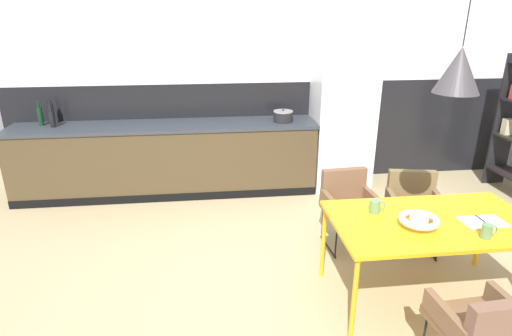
# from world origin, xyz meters

# --- Properties ---
(ground_plane) EXTENTS (9.06, 9.06, 0.00)m
(ground_plane) POSITION_xyz_m (0.00, 0.00, 0.00)
(ground_plane) COLOR tan
(back_wall_splashback_dark) EXTENTS (6.97, 0.12, 1.35)m
(back_wall_splashback_dark) POSITION_xyz_m (0.00, 2.78, 0.67)
(back_wall_splashback_dark) COLOR black
(back_wall_splashback_dark) RESTS_ON ground
(back_wall_panel_upper) EXTENTS (6.97, 0.12, 1.35)m
(back_wall_panel_upper) POSITION_xyz_m (0.00, 2.78, 2.02)
(back_wall_panel_upper) COLOR silver
(back_wall_panel_upper) RESTS_ON back_wall_splashback_dark
(kitchen_counter) EXTENTS (3.76, 0.63, 0.91)m
(kitchen_counter) POSITION_xyz_m (-1.47, 2.42, 0.45)
(kitchen_counter) COLOR #453722
(kitchen_counter) RESTS_ON ground
(refrigerator_column) EXTENTS (0.74, 0.60, 2.05)m
(refrigerator_column) POSITION_xyz_m (0.78, 2.42, 1.03)
(refrigerator_column) COLOR silver
(refrigerator_column) RESTS_ON ground
(dining_table) EXTENTS (1.54, 0.88, 0.72)m
(dining_table) POSITION_xyz_m (0.75, -0.01, 0.68)
(dining_table) COLOR gold
(dining_table) RESTS_ON ground
(armchair_near_window) EXTENTS (0.56, 0.55, 0.76)m
(armchair_near_window) POSITION_xyz_m (1.02, 0.79, 0.49)
(armchair_near_window) COLOR brown
(armchair_near_window) RESTS_ON ground
(armchair_facing_counter) EXTENTS (0.51, 0.50, 0.73)m
(armchair_facing_counter) POSITION_xyz_m (0.66, -0.87, 0.48)
(armchair_facing_counter) COLOR brown
(armchair_facing_counter) RESTS_ON ground
(armchair_corner_seat) EXTENTS (0.52, 0.50, 0.75)m
(armchair_corner_seat) POSITION_xyz_m (0.40, 0.93, 0.48)
(armchair_corner_seat) COLOR brown
(armchair_corner_seat) RESTS_ON ground
(fruit_bowl) EXTENTS (0.29, 0.29, 0.09)m
(fruit_bowl) POSITION_xyz_m (0.58, -0.10, 0.78)
(fruit_bowl) COLOR silver
(fruit_bowl) RESTS_ON dining_table
(open_book) EXTENTS (0.32, 0.20, 0.02)m
(open_book) POSITION_xyz_m (1.11, -0.09, 0.73)
(open_book) COLOR white
(open_book) RESTS_ON dining_table
(mug_short_terracotta) EXTENTS (0.13, 0.08, 0.11)m
(mug_short_terracotta) POSITION_xyz_m (0.35, 0.16, 0.77)
(mug_short_terracotta) COLOR #5B8456
(mug_short_terracotta) RESTS_ON dining_table
(mug_wide_latte) EXTENTS (0.12, 0.07, 0.11)m
(mug_wide_latte) POSITION_xyz_m (0.98, -0.31, 0.77)
(mug_wide_latte) COLOR #5B8456
(mug_wide_latte) RESTS_ON dining_table
(cooking_pot) EXTENTS (0.25, 0.25, 0.16)m
(cooking_pot) POSITION_xyz_m (0.01, 2.38, 0.98)
(cooking_pot) COLOR black
(cooking_pot) RESTS_ON kitchen_counter
(bottle_oil_tall) EXTENTS (0.06, 0.06, 0.27)m
(bottle_oil_tall) POSITION_xyz_m (-2.79, 2.44, 1.01)
(bottle_oil_tall) COLOR black
(bottle_oil_tall) RESTS_ON kitchen_counter
(bottle_spice_small) EXTENTS (0.06, 0.06, 0.31)m
(bottle_spice_small) POSITION_xyz_m (-2.83, 2.58, 1.04)
(bottle_spice_small) COLOR black
(bottle_spice_small) RESTS_ON kitchen_counter
(bottle_wine_green) EXTENTS (0.06, 0.06, 0.30)m
(bottle_wine_green) POSITION_xyz_m (-2.95, 2.54, 1.03)
(bottle_wine_green) COLOR #0F3319
(bottle_wine_green) RESTS_ON kitchen_counter
(pendant_lamp_over_table_near) EXTENTS (0.31, 0.31, 0.95)m
(pendant_lamp_over_table_near) POSITION_xyz_m (0.75, -0.02, 1.85)
(pendant_lamp_over_table_near) COLOR black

